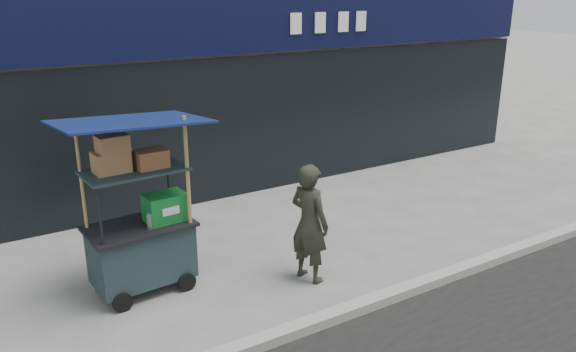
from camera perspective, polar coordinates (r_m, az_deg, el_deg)
ground at (r=6.44m, az=2.36°, el=-14.08°), size 80.00×80.00×0.00m
curb at (r=6.27m, az=3.42°, el=-14.45°), size 80.00×0.18×0.12m
vendor_cart at (r=6.85m, az=-14.68°, el=-5.41°), size 1.68×1.24×2.17m
vendor_man at (r=6.86m, az=2.19°, el=-4.80°), size 0.50×0.63×1.51m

